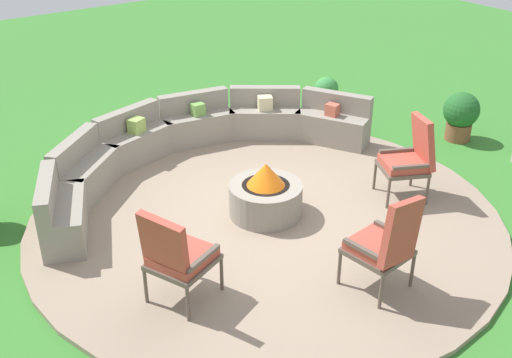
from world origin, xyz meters
The scene contains 9 objects.
ground_plane centered at (0.00, 0.00, 0.00)m, with size 24.00×24.00×0.00m, color #387A2D.
patio_circle centered at (0.00, 0.00, 0.03)m, with size 5.68×5.68×0.06m, color gray.
fire_pit centered at (0.00, 0.00, 0.32)m, with size 0.88×0.88×0.68m.
curved_stone_bench centered at (-0.07, 1.72, 0.36)m, with size 5.05×2.27×0.74m.
lounge_chair_front_left centered at (-1.65, -0.83, 0.61)m, with size 0.77×0.74×1.06m.
lounge_chair_front_right centered at (0.09, -1.85, 0.62)m, with size 0.63×0.63×1.10m.
lounge_chair_back_left centered at (1.72, -0.68, 0.62)m, with size 0.74×0.73×1.08m.
potted_plant_0 centered at (3.79, 0.15, 0.41)m, with size 0.54×0.54×0.76m.
potted_plant_4 centered at (2.74, 2.04, 0.39)m, with size 0.40×0.40×0.68m.
Camera 1 is at (-3.82, -5.15, 3.97)m, focal length 43.32 mm.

